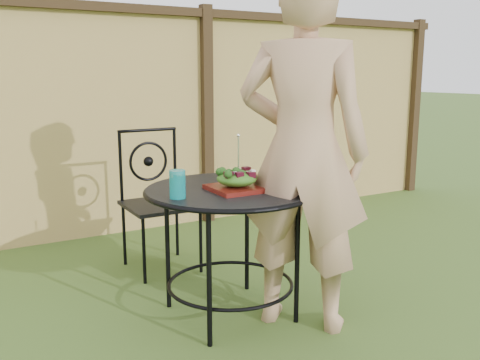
{
  "coord_description": "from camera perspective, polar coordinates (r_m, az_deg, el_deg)",
  "views": [
    {
      "loc": [
        -0.82,
        -2.1,
        1.33
      ],
      "look_at": [
        0.62,
        0.39,
        0.75
      ],
      "focal_mm": 40.0,
      "sensor_mm": 36.0,
      "label": 1
    }
  ],
  "objects": [
    {
      "name": "fence",
      "position": [
        4.39,
        -19.26,
        5.75
      ],
      "size": [
        8.0,
        0.12,
        1.9
      ],
      "color": "#E8CB72",
      "rests_on": "ground"
    },
    {
      "name": "patio_table",
      "position": [
        2.89,
        -1.06,
        -3.54
      ],
      "size": [
        0.92,
        0.92,
        0.72
      ],
      "color": "black",
      "rests_on": "ground"
    },
    {
      "name": "patio_chair",
      "position": [
        3.7,
        -8.81,
        -1.68
      ],
      "size": [
        0.46,
        0.46,
        0.95
      ],
      "color": "black",
      "rests_on": "ground"
    },
    {
      "name": "diner",
      "position": [
        2.75,
        6.71,
        2.99
      ],
      "size": [
        0.79,
        0.8,
        1.86
      ],
      "primitive_type": "imported",
      "rotation": [
        0.0,
        0.0,
        2.31
      ],
      "color": "tan",
      "rests_on": "ground"
    },
    {
      "name": "salad_plate",
      "position": [
        2.79,
        -0.35,
        -0.89
      ],
      "size": [
        0.27,
        0.27,
        0.02
      ],
      "primitive_type": "cube",
      "color": "#49110A",
      "rests_on": "patio_table"
    },
    {
      "name": "salad",
      "position": [
        2.78,
        -0.35,
        0.16
      ],
      "size": [
        0.21,
        0.21,
        0.08
      ],
      "primitive_type": "ellipsoid",
      "color": "#235614",
      "rests_on": "salad_plate"
    },
    {
      "name": "fork",
      "position": [
        2.77,
        -0.17,
        2.82
      ],
      "size": [
        0.01,
        0.01,
        0.18
      ],
      "primitive_type": "cylinder",
      "color": "silver",
      "rests_on": "salad"
    },
    {
      "name": "drinking_glass",
      "position": [
        2.63,
        -6.69,
        -0.45
      ],
      "size": [
        0.08,
        0.08,
        0.14
      ],
      "primitive_type": "cylinder",
      "color": "#0C8A91",
      "rests_on": "patio_table"
    }
  ]
}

